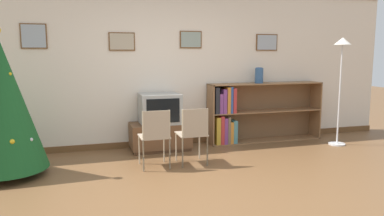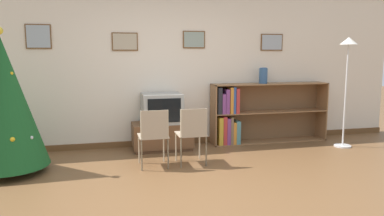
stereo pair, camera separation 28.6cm
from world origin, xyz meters
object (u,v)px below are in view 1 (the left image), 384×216
bookshelf (245,113)px  standing_lamp (342,63)px  tv_console (160,136)px  television (160,108)px  folding_chair_left (155,135)px  vase (259,75)px  christmas_tree (2,104)px  folding_chair_right (193,132)px

bookshelf → standing_lamp: (1.45, -0.66, 0.89)m
tv_console → television: (0.00, -0.00, 0.46)m
folding_chair_left → standing_lamp: size_ratio=0.45×
folding_chair_left → vase: bearing=27.2°
christmas_tree → standing_lamp: 5.20m
christmas_tree → vase: size_ratio=6.91×
folding_chair_left → bookshelf: bearing=30.4°
folding_chair_left → bookshelf: size_ratio=0.39×
bookshelf → vase: vase is taller
tv_console → folding_chair_left: (-0.27, -0.97, 0.25)m
folding_chair_right → bookshelf: bearing=39.8°
christmas_tree → television: size_ratio=2.98×
standing_lamp → folding_chair_left: bearing=-172.9°
folding_chair_right → bookshelf: bookshelf is taller
television → folding_chair_right: size_ratio=0.78×
standing_lamp → television: bearing=169.6°
folding_chair_right → folding_chair_left: bearing=180.0°
tv_console → standing_lamp: (3.00, -0.56, 1.18)m
standing_lamp → christmas_tree: bearing=-178.1°
tv_console → folding_chair_right: size_ratio=1.17×
television → bookshelf: 1.57m
christmas_tree → vase: (3.99, 0.84, 0.24)m
vase → bookshelf: bearing=-179.1°
vase → television: bearing=-176.5°
christmas_tree → folding_chair_right: christmas_tree is taller
folding_chair_left → standing_lamp: bearing=7.1°
television → folding_chair_left: size_ratio=0.78×
christmas_tree → tv_console: (2.17, 0.73, -0.72)m
christmas_tree → vase: 4.08m
christmas_tree → bookshelf: (3.72, 0.83, -0.43)m
tv_console → television: television is taller
television → standing_lamp: bearing=-10.4°
tv_console → folding_chair_right: (0.27, -0.97, 0.25)m
tv_console → folding_chair_right: bearing=-74.3°
television → folding_chair_right: 1.02m
folding_chair_right → bookshelf: size_ratio=0.39×
tv_console → vase: 2.06m
christmas_tree → tv_console: size_ratio=1.98×
television → bookshelf: bookshelf is taller
vase → standing_lamp: bearing=-29.2°
christmas_tree → television: christmas_tree is taller
bookshelf → folding_chair_right: bearing=-140.2°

